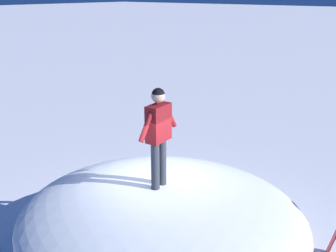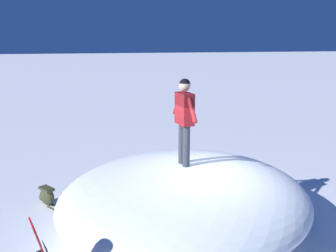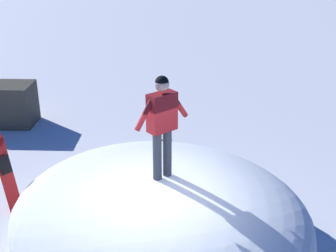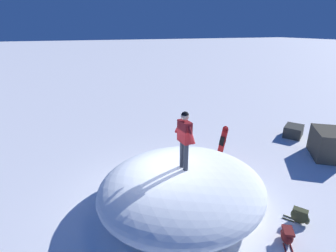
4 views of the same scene
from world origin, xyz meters
name	(u,v)px [view 4 (image 4 of 4)]	position (x,y,z in m)	size (l,w,h in m)	color
ground	(161,202)	(0.00, 0.00, 0.00)	(240.00, 240.00, 0.00)	white
snow_mound	(182,187)	(-0.37, -0.53, 0.67)	(5.03, 4.68, 1.33)	white
snowboarder_standing	(185,135)	(-0.43, -0.53, 2.33)	(1.02, 0.26, 1.68)	#333842
snowboard_primary_upright	(222,145)	(1.44, -3.05, 0.80)	(0.36, 0.44, 1.56)	red
backpack_near	(287,235)	(-2.63, -2.39, 0.20)	(0.66, 0.53, 0.39)	maroon
backpack_far	(300,216)	(-2.25, -3.23, 0.22)	(0.65, 0.52, 0.44)	#383D23
rock_outcrop	(319,141)	(0.76, -7.52, 0.52)	(3.69, 2.01, 1.16)	#464337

